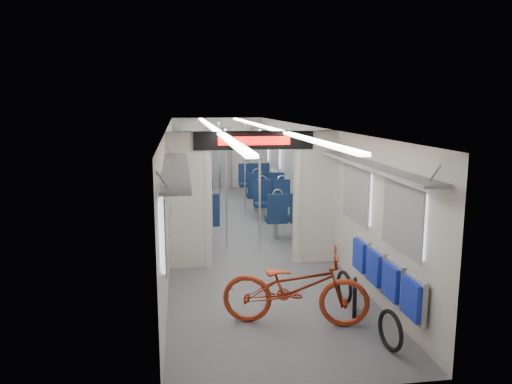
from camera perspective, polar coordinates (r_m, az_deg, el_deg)
carriage at (r=10.17m, az=-1.75°, el=2.99°), size 12.00×12.02×2.31m
bicycle at (r=6.38m, az=4.53°, el=-10.81°), size 1.95×1.10×0.97m
flip_bench at (r=6.74m, az=14.46°, el=-9.10°), size 0.12×2.10×0.51m
bike_hoop_a at (r=6.02m, az=15.09°, el=-15.25°), size 0.12×0.48×0.48m
bike_hoop_b at (r=6.76m, az=11.20°, el=-11.97°), size 0.23×0.52×0.54m
bike_hoop_c at (r=7.19m, az=10.05°, el=-10.84°), size 0.10×0.47×0.47m
seat_bay_near_left at (r=10.89m, az=-7.02°, el=-1.68°), size 0.92×2.12×1.12m
seat_bay_near_right at (r=11.07m, az=2.71°, el=-1.53°), size 0.89×1.97×1.07m
seat_bay_far_left at (r=13.87m, az=-7.40°, el=0.82°), size 0.91×2.06×1.10m
seat_bay_far_right at (r=13.80m, az=0.40°, el=0.92°), size 0.93×2.16×1.13m
stanchion_near_left at (r=9.35m, az=-3.41°, el=0.17°), size 0.04×0.04×2.30m
stanchion_near_right at (r=9.23m, az=0.42°, el=0.06°), size 0.04×0.04×2.30m
stanchion_far_left at (r=12.39m, az=-4.23°, el=2.62°), size 0.04×0.04×2.30m
stanchion_far_right at (r=12.41m, az=-1.26°, el=2.65°), size 0.05×0.05×2.30m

